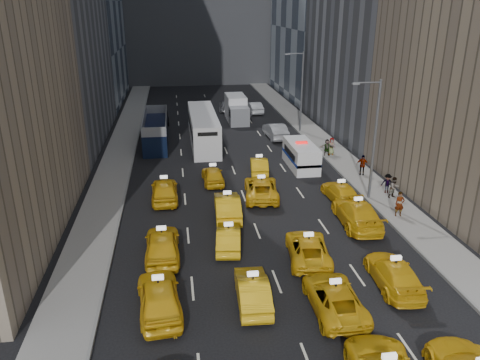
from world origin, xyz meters
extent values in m
plane|color=black|center=(0.00, 0.00, 0.00)|extent=(160.00, 160.00, 0.00)
cube|color=gray|center=(-10.50, 25.00, 0.07)|extent=(3.00, 90.00, 0.15)
cube|color=gray|center=(10.50, 25.00, 0.07)|extent=(3.00, 90.00, 0.15)
cube|color=slate|center=(-9.05, 25.00, 0.09)|extent=(0.15, 90.00, 0.18)
cube|color=slate|center=(9.05, 25.00, 0.09)|extent=(0.15, 90.00, 0.18)
cylinder|color=#595B60|center=(9.30, 12.00, 4.50)|extent=(0.20, 0.20, 9.00)
cylinder|color=#595B60|center=(8.40, 12.00, 8.80)|extent=(1.80, 0.12, 0.12)
cube|color=slate|center=(7.50, 12.00, 8.75)|extent=(0.50, 0.22, 0.12)
cylinder|color=#595B60|center=(9.30, 32.00, 4.50)|extent=(0.20, 0.20, 9.00)
cylinder|color=#595B60|center=(8.40, 32.00, 8.80)|extent=(1.80, 0.12, 0.12)
cube|color=slate|center=(7.50, 32.00, 8.75)|extent=(0.50, 0.22, 0.12)
imported|color=gold|center=(-6.13, 0.27, 0.84)|extent=(2.43, 5.09, 1.68)
imported|color=gold|center=(-1.60, 0.33, 0.71)|extent=(1.71, 4.40, 1.43)
imported|color=gold|center=(2.20, -0.77, 0.69)|extent=(2.36, 4.97, 1.37)
imported|color=gold|center=(5.97, 0.76, 0.72)|extent=(2.37, 5.08, 1.43)
imported|color=gold|center=(-6.05, 5.44, 0.84)|extent=(2.02, 4.93, 1.68)
imported|color=gold|center=(-2.10, 6.08, 0.67)|extent=(1.95, 4.22, 1.34)
imported|color=gold|center=(2.28, 4.09, 0.68)|extent=(2.89, 5.14, 1.36)
imported|color=gold|center=(6.76, 7.99, 0.83)|extent=(2.69, 5.85, 1.66)
imported|color=gold|center=(-5.99, 13.99, 0.82)|extent=(2.02, 4.87, 1.65)
imported|color=gold|center=(-1.67, 10.42, 0.80)|extent=(1.93, 4.94, 1.60)
imported|color=gold|center=(1.29, 13.52, 0.74)|extent=(3.10, 5.57, 1.47)
imported|color=gold|center=(7.09, 12.12, 0.67)|extent=(2.04, 4.67, 1.34)
imported|color=gold|center=(-2.09, 17.05, 0.70)|extent=(1.75, 4.12, 1.39)
imported|color=gold|center=(2.11, 18.93, 0.68)|extent=(1.94, 4.28, 1.36)
cube|color=white|center=(6.13, 19.97, 1.12)|extent=(2.56, 5.73, 2.23)
cylinder|color=black|center=(5.22, 18.08, 0.45)|extent=(0.28, 0.89, 0.89)
cylinder|color=black|center=(7.05, 18.08, 0.45)|extent=(0.28, 0.89, 0.89)
cylinder|color=black|center=(5.22, 21.86, 0.45)|extent=(0.28, 0.89, 0.89)
cylinder|color=black|center=(7.05, 21.86, 0.45)|extent=(0.28, 0.89, 0.89)
cube|color=navy|center=(6.13, 19.97, 0.96)|extent=(2.60, 5.73, 0.25)
cube|color=red|center=(6.13, 19.97, 2.31)|extent=(1.04, 0.43, 0.16)
cube|color=black|center=(-6.98, 29.51, 1.51)|extent=(3.07, 10.51, 3.02)
cylinder|color=black|center=(-8.01, 25.22, 0.55)|extent=(0.28, 1.10, 1.10)
cylinder|color=black|center=(-5.95, 25.22, 0.55)|extent=(0.28, 1.10, 1.10)
cylinder|color=black|center=(-8.01, 33.79, 0.55)|extent=(0.28, 1.10, 1.10)
cylinder|color=black|center=(-5.95, 33.79, 0.55)|extent=(0.28, 1.10, 1.10)
cube|color=silver|center=(-2.04, 28.90, 1.64)|extent=(4.07, 12.88, 3.27)
cylinder|color=black|center=(-3.21, 23.47, 0.55)|extent=(0.28, 1.10, 1.10)
cylinder|color=black|center=(-0.87, 23.47, 0.55)|extent=(0.28, 1.10, 1.10)
cylinder|color=black|center=(-3.21, 34.33, 0.55)|extent=(0.28, 1.10, 1.10)
cylinder|color=black|center=(-0.87, 34.33, 0.55)|extent=(0.28, 1.10, 1.10)
cube|color=white|center=(2.79, 38.41, 1.54)|extent=(3.19, 7.01, 3.09)
cylinder|color=black|center=(1.78, 35.93, 0.55)|extent=(0.28, 1.10, 1.10)
cylinder|color=black|center=(3.80, 35.93, 0.55)|extent=(0.28, 1.10, 1.10)
cylinder|color=black|center=(1.78, 40.89, 0.55)|extent=(0.28, 1.10, 1.10)
cylinder|color=black|center=(3.80, 40.89, 0.55)|extent=(0.28, 1.10, 1.10)
imported|color=#989A9F|center=(5.92, 29.81, 0.84)|extent=(2.05, 5.18, 1.68)
imported|color=black|center=(-7.13, 39.09, 0.83)|extent=(2.95, 6.09, 1.67)
imported|color=slate|center=(2.20, 44.61, 0.69)|extent=(2.51, 4.97, 1.38)
imported|color=black|center=(-1.94, 45.55, 0.69)|extent=(1.93, 4.14, 1.37)
imported|color=#B1B4B9|center=(5.71, 42.56, 0.76)|extent=(2.03, 4.73, 1.51)
imported|color=gray|center=(10.03, 8.58, 1.03)|extent=(0.69, 0.49, 1.76)
imported|color=gray|center=(11.11, 11.70, 0.96)|extent=(0.88, 0.64, 1.63)
imported|color=gray|center=(11.04, 12.69, 0.92)|extent=(1.08, 0.74, 1.54)
imported|color=gray|center=(10.69, 16.91, 1.02)|extent=(1.12, 0.78, 1.74)
imported|color=gray|center=(9.95, 22.84, 0.97)|extent=(0.88, 0.60, 1.64)
imported|color=gray|center=(9.42, 22.56, 0.95)|extent=(1.53, 0.64, 1.60)
camera|label=1|loc=(-4.99, -18.96, 13.95)|focal=35.00mm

